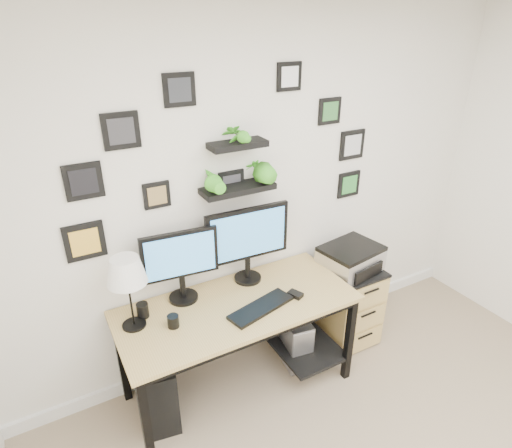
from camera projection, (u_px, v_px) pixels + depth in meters
room at (268, 333)px, 3.64m from camera, size 4.00×4.00×4.00m
desk at (240, 314)px, 2.95m from camera, size 1.60×0.70×0.75m
monitor_left at (181, 261)px, 2.77m from camera, size 0.50×0.21×0.51m
monitor_right at (248, 239)px, 2.97m from camera, size 0.61×0.21×0.57m
keyboard at (261, 308)px, 2.80m from camera, size 0.49×0.26×0.02m
mouse at (295, 294)px, 2.92m from camera, size 0.10×0.12×0.03m
table_lamp at (126, 272)px, 2.48m from camera, size 0.24×0.24×0.48m
mug at (173, 321)px, 2.63m from camera, size 0.07×0.07×0.08m
pen_cup at (143, 310)px, 2.71m from camera, size 0.08×0.08×0.10m
pc_tower_black at (157, 383)px, 2.89m from camera, size 0.30×0.52×0.49m
pc_tower_grey at (292, 336)px, 3.37m from camera, size 0.24×0.43×0.41m
file_cabinet at (346, 302)px, 3.56m from camera, size 0.43×0.53×0.67m
printer at (351, 259)px, 3.34m from camera, size 0.50×0.42×0.20m
wall_decor at (236, 160)px, 2.76m from camera, size 2.24×0.18×1.06m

